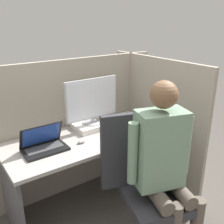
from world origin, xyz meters
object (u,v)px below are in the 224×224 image
Objects in this scene: stapler at (137,117)px; carrot_toy at (126,133)px; person at (165,161)px; monitor at (92,101)px; laptop at (44,145)px; office_chair at (144,182)px; paper_box at (93,125)px.

carrot_toy reaches higher than stapler.
monitor is at bearing 92.22° from person.
person is at bearing -100.71° from carrot_toy.
stapler is at bearing 4.09° from laptop.
monitor is at bearing 113.51° from carrot_toy.
office_chair is 0.29m from person.
laptop is at bearing -164.18° from monitor.
office_chair is at bearing -90.89° from monitor.
paper_box reaches higher than stapler.
person reaches higher than paper_box.
carrot_toy is at bearing -14.29° from laptop.
office_chair is (0.54, -0.61, -0.23)m from laptop.
carrot_toy is at bearing -144.26° from stapler.
monitor is (0.00, 0.00, 0.25)m from paper_box.
stapler is at bearing 35.74° from carrot_toy.
laptop is 1.05m from stapler.
paper_box is 0.26× the size of person.
person is at bearing -87.78° from monitor.
office_chair reaches higher than stapler.
person reaches higher than stapler.
paper_box is 0.50m from stapler.
monitor is at bearing 170.68° from stapler.
monitor reaches higher than paper_box.
office_chair is 0.79× the size of person.
person reaches higher than monitor.
paper_box is at bearing 15.54° from laptop.
stapler is at bearing 53.45° from office_chair.
paper_box is 0.25m from monitor.
paper_box is 0.57m from laptop.
paper_box is at bearing -90.00° from monitor.
monitor reaches higher than stapler.
laptop is (-0.55, -0.15, 0.02)m from paper_box.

